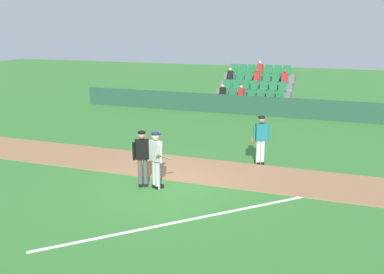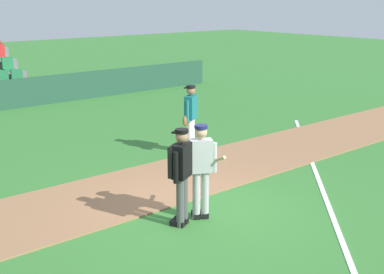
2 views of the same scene
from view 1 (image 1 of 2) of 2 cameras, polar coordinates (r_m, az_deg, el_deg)
The scene contains 8 objects.
ground_plane at distance 13.26m, azimuth -3.65°, elevation -6.63°, with size 80.00×80.00×0.00m, color #387A33.
infield_dirt_path at distance 14.78m, azimuth -0.97°, elevation -4.24°, with size 28.00×2.49×0.03m, color #9E704C.
foul_line_chalk at distance 12.00m, azimuth 8.84°, elevation -9.12°, with size 12.00×0.10×0.01m, color white.
dugout_fence at distance 23.74m, azimuth 7.32°, elevation 4.24°, with size 20.00×0.16×1.06m, color #234C38.
stadium_bleachers at distance 25.92m, azimuth 8.42°, elevation 5.57°, with size 4.45×3.80×2.70m.
batter_grey_jersey at distance 12.82m, azimuth -4.85°, elevation -2.83°, with size 0.64×0.79×1.76m.
umpire_home_plate at distance 13.00m, azimuth -6.69°, elevation -2.47°, with size 0.54×0.44×1.76m.
runner_teal_jersey at distance 15.17m, azimuth 9.17°, elevation -0.19°, with size 0.64×0.43×1.76m.
Camera 1 is at (4.91, -11.32, 4.84)m, focal length 39.71 mm.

